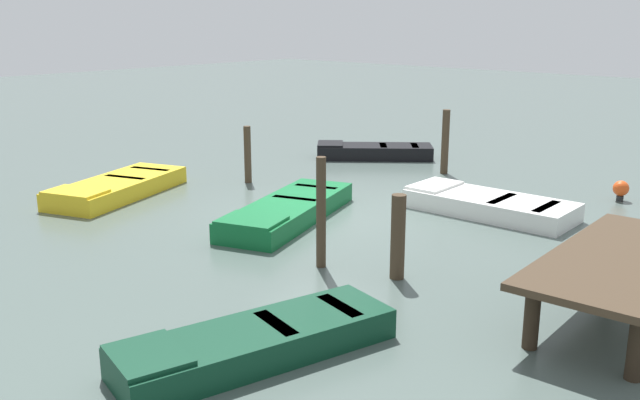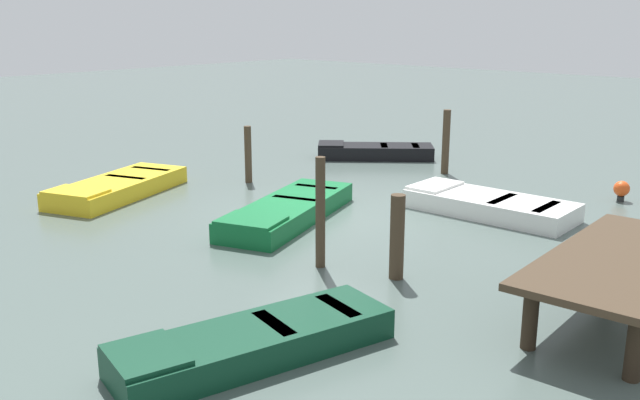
# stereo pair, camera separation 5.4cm
# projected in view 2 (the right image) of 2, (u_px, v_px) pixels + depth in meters

# --- Properties ---
(ground_plane) EXTENTS (80.00, 80.00, 0.00)m
(ground_plane) POSITION_uv_depth(u_px,v_px,m) (320.00, 216.00, 14.96)
(ground_plane) COLOR #4C5B56
(dock_segment) EXTENTS (4.14, 2.00, 0.95)m
(dock_segment) POSITION_uv_depth(u_px,v_px,m) (625.00, 265.00, 9.62)
(dock_segment) COLOR #423323
(dock_segment) RESTS_ON ground_plane
(rowboat_yellow) EXTENTS (3.96, 2.58, 0.46)m
(rowboat_yellow) POSITION_uv_depth(u_px,v_px,m) (118.00, 187.00, 16.56)
(rowboat_yellow) COLOR gold
(rowboat_yellow) RESTS_ON ground_plane
(rowboat_green) EXTENTS (4.32, 2.55, 0.46)m
(rowboat_green) POSITION_uv_depth(u_px,v_px,m) (288.00, 210.00, 14.58)
(rowboat_green) COLOR #0F602D
(rowboat_green) RESTS_ON ground_plane
(rowboat_dark_green) EXTENTS (3.76, 1.95, 0.46)m
(rowboat_dark_green) POSITION_uv_depth(u_px,v_px,m) (253.00, 342.00, 8.71)
(rowboat_dark_green) COLOR #0C3823
(rowboat_dark_green) RESTS_ON ground_plane
(rowboat_white) EXTENTS (1.54, 3.59, 0.46)m
(rowboat_white) POSITION_uv_depth(u_px,v_px,m) (489.00, 204.00, 15.03)
(rowboat_white) COLOR silver
(rowboat_white) RESTS_ON ground_plane
(rowboat_black) EXTENTS (3.02, 3.32, 0.46)m
(rowboat_black) POSITION_uv_depth(u_px,v_px,m) (374.00, 151.00, 20.95)
(rowboat_black) COLOR black
(rowboat_black) RESTS_ON ground_plane
(mooring_piling_center) EXTENTS (0.18, 0.18, 1.46)m
(mooring_piling_center) POSITION_uv_depth(u_px,v_px,m) (248.00, 154.00, 17.78)
(mooring_piling_center) COLOR #423323
(mooring_piling_center) RESTS_ON ground_plane
(mooring_piling_near_right) EXTENTS (0.20, 0.20, 1.74)m
(mooring_piling_near_right) POSITION_uv_depth(u_px,v_px,m) (446.00, 142.00, 18.75)
(mooring_piling_near_right) COLOR #423323
(mooring_piling_near_right) RESTS_ON ground_plane
(mooring_piling_mid_right) EXTENTS (0.24, 0.24, 1.41)m
(mooring_piling_mid_right) POSITION_uv_depth(u_px,v_px,m) (397.00, 237.00, 11.23)
(mooring_piling_mid_right) COLOR #423323
(mooring_piling_mid_right) RESTS_ON ground_plane
(mooring_piling_far_left) EXTENTS (0.17, 0.17, 1.91)m
(mooring_piling_far_left) POSITION_uv_depth(u_px,v_px,m) (320.00, 213.00, 11.69)
(mooring_piling_far_left) COLOR #423323
(mooring_piling_far_left) RESTS_ON ground_plane
(marker_buoy) EXTENTS (0.36, 0.36, 0.48)m
(marker_buoy) POSITION_uv_depth(u_px,v_px,m) (622.00, 189.00, 16.07)
(marker_buoy) COLOR #262626
(marker_buoy) RESTS_ON ground_plane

